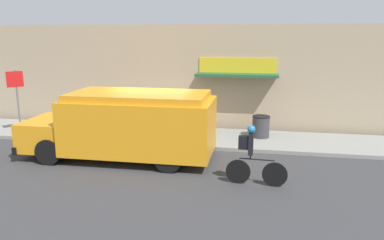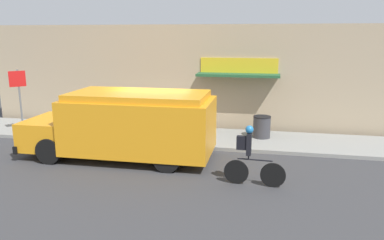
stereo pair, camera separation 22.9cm
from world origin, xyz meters
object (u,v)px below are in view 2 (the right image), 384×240
(school_bus, at_px, (127,124))
(stop_sign_post, at_px, (19,91))
(cyclist, at_px, (250,157))
(trash_bin, at_px, (262,127))

(school_bus, xyz_separation_m, stop_sign_post, (-5.06, 1.74, 0.66))
(stop_sign_post, bearing_deg, cyclist, -19.62)
(trash_bin, bearing_deg, stop_sign_post, -172.81)
(school_bus, bearing_deg, cyclist, -20.67)
(school_bus, height_order, stop_sign_post, stop_sign_post)
(cyclist, bearing_deg, trash_bin, 90.14)
(school_bus, xyz_separation_m, trash_bin, (4.17, 2.91, -0.59))
(school_bus, height_order, cyclist, school_bus)
(stop_sign_post, bearing_deg, trash_bin, 7.19)
(trash_bin, bearing_deg, school_bus, -145.09)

